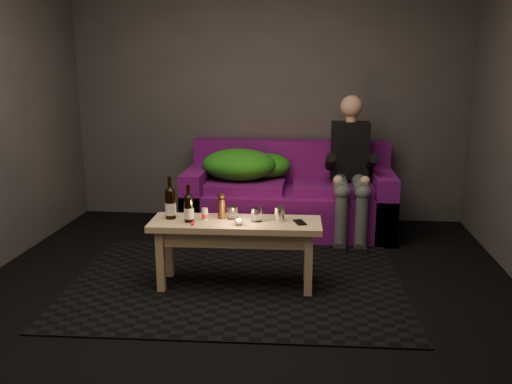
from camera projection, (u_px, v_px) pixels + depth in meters
floor at (238, 308)px, 3.61m from camera, size 4.50×4.50×0.00m
room at (246, 56)px, 3.69m from camera, size 4.50×4.50×4.50m
rug at (237, 283)px, 4.02m from camera, size 2.49×1.85×0.01m
sofa at (289, 199)px, 5.27m from camera, size 1.96×0.88×0.84m
green_blanket at (244, 165)px, 5.23m from camera, size 0.86×0.59×0.29m
person at (350, 166)px, 4.98m from camera, size 0.35×0.81×1.31m
coffee_table at (236, 233)px, 3.88m from camera, size 1.23×0.43×0.50m
beer_bottle_a at (170, 203)px, 3.89m from camera, size 0.08×0.08×0.31m
beer_bottle_b at (189, 208)px, 3.82m from camera, size 0.07×0.07×0.27m
salt_shaker at (205, 214)px, 3.86m from camera, size 0.05×0.05×0.09m
pepper_mill at (221, 209)px, 3.90m from camera, size 0.06×0.06×0.14m
tumbler_back at (232, 213)px, 3.90m from camera, size 0.08×0.08×0.09m
tealight at (239, 222)px, 3.76m from camera, size 0.06×0.06×0.04m
tumbler_front at (257, 215)px, 3.83m from camera, size 0.09×0.09×0.10m
steel_cup at (280, 214)px, 3.84m from camera, size 0.09×0.09×0.10m
smartphone at (300, 222)px, 3.81m from camera, size 0.11×0.15×0.01m
red_lighter at (193, 223)px, 3.78m from camera, size 0.03×0.08×0.01m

